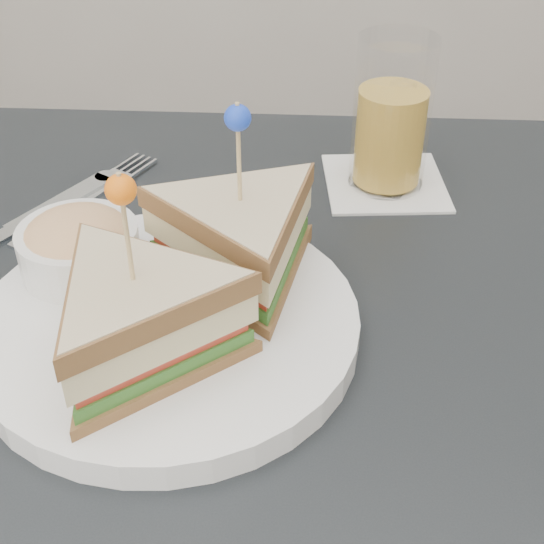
% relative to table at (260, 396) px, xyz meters
% --- Properties ---
extents(table, '(0.80, 0.80, 0.75)m').
position_rel_table_xyz_m(table, '(0.00, 0.00, 0.00)').
color(table, black).
rests_on(table, ground).
extents(plate_meal, '(0.34, 0.34, 0.18)m').
position_rel_table_xyz_m(plate_meal, '(-0.06, -0.01, 0.12)').
color(plate_meal, white).
rests_on(plate_meal, table).
extents(cutlery_fork, '(0.11, 0.19, 0.01)m').
position_rel_table_xyz_m(cutlery_fork, '(-0.18, 0.19, 0.08)').
color(cutlery_fork, silver).
rests_on(cutlery_fork, table).
extents(cutlery_knife, '(0.14, 0.21, 0.01)m').
position_rel_table_xyz_m(cutlery_knife, '(-0.24, 0.13, 0.08)').
color(cutlery_knife, silver).
rests_on(cutlery_knife, table).
extents(drink_set, '(0.13, 0.13, 0.16)m').
position_rel_table_xyz_m(drink_set, '(0.12, 0.24, 0.15)').
color(drink_set, white).
rests_on(drink_set, table).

